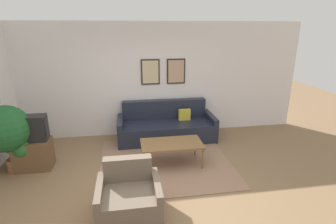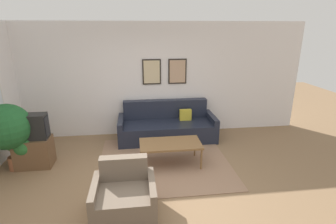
% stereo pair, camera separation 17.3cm
% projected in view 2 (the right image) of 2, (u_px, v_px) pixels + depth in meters
% --- Properties ---
extents(ground_plane, '(16.00, 16.00, 0.00)m').
position_uv_depth(ground_plane, '(149.00, 193.00, 4.26)').
color(ground_plane, '#846647').
extents(area_rug, '(2.54, 2.35, 0.01)m').
position_uv_depth(area_rug, '(164.00, 162.00, 5.23)').
color(area_rug, '#937056').
rests_on(area_rug, ground_plane).
extents(wall_back, '(8.00, 0.09, 2.70)m').
position_uv_depth(wall_back, '(142.00, 80.00, 6.30)').
color(wall_back, silver).
rests_on(wall_back, ground_plane).
extents(couch, '(2.27, 0.90, 0.88)m').
position_uv_depth(couch, '(167.00, 127.00, 6.25)').
color(couch, '#1E2333').
rests_on(couch, ground_plane).
extents(coffee_table, '(1.17, 0.62, 0.46)m').
position_uv_depth(coffee_table, '(170.00, 145.00, 5.02)').
color(coffee_table, brown).
rests_on(coffee_table, ground_plane).
extents(tv_stand, '(0.65, 0.43, 0.57)m').
position_uv_depth(tv_stand, '(34.00, 152.00, 5.01)').
color(tv_stand, brown).
rests_on(tv_stand, ground_plane).
extents(tv, '(0.62, 0.28, 0.48)m').
position_uv_depth(tv, '(30.00, 127.00, 4.85)').
color(tv, black).
rests_on(tv, tv_stand).
extents(armchair, '(0.87, 0.76, 0.78)m').
position_uv_depth(armchair, '(124.00, 198.00, 3.70)').
color(armchair, '#6B5B4C').
rests_on(armchair, ground_plane).
extents(potted_plant_tall, '(0.83, 0.83, 1.28)m').
position_uv_depth(potted_plant_tall, '(7.00, 127.00, 4.70)').
color(potted_plant_tall, '#935638').
rests_on(potted_plant_tall, ground_plane).
extents(potted_plant_by_window, '(0.44, 0.44, 0.70)m').
position_uv_depth(potted_plant_by_window, '(17.00, 142.00, 5.06)').
color(potted_plant_by_window, '#383D42').
rests_on(potted_plant_by_window, ground_plane).
extents(potted_plant_small, '(0.41, 0.41, 0.66)m').
position_uv_depth(potted_plant_small, '(24.00, 148.00, 4.90)').
color(potted_plant_small, slate).
rests_on(potted_plant_small, ground_plane).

